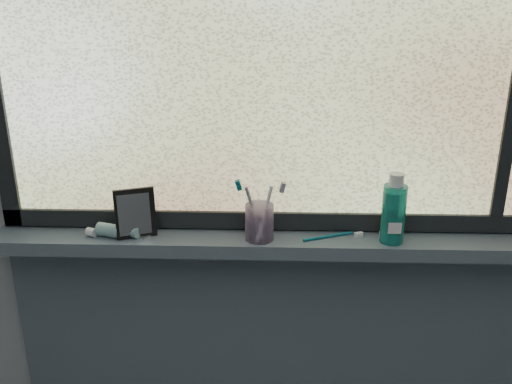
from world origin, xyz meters
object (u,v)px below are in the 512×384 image
Objects in this scene: mouthwash_bottle at (394,208)px; toothbrush_cup at (259,222)px; cream_tube at (389,214)px; vanity_mirror at (135,213)px.

toothbrush_cup is at bearing 179.74° from mouthwash_bottle.
toothbrush_cup is 0.35m from cream_tube.
mouthwash_bottle is 0.03m from cream_tube.
vanity_mirror is 0.71m from mouthwash_bottle.
toothbrush_cup is 0.63× the size of mouthwash_bottle.
cream_tube is (0.70, 0.01, 0.00)m from vanity_mirror.
mouthwash_bottle is (0.36, -0.00, 0.05)m from toothbrush_cup.
vanity_mirror reaches higher than cream_tube.
cream_tube is at bearing -18.82° from vanity_mirror.
vanity_mirror is 0.34m from toothbrush_cup.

